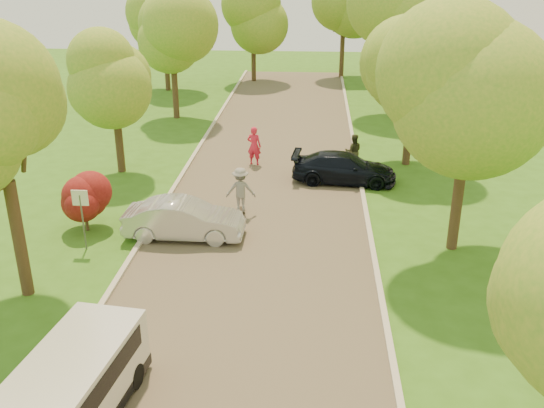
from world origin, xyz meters
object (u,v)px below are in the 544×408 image
(minivan, at_px, (70,392))
(longboard, at_px, (241,211))
(skateboarder, at_px, (241,190))
(person_striped, at_px, (254,146))
(street_sign, at_px, (81,207))
(silver_sedan, at_px, (184,219))
(dark_sedan, at_px, (344,168))
(person_olive, at_px, (353,151))

(minivan, relative_size, longboard, 5.07)
(skateboarder, relative_size, person_striped, 0.94)
(street_sign, relative_size, minivan, 0.46)
(silver_sedan, height_order, person_striped, person_striped)
(dark_sedan, bearing_deg, minivan, 162.85)
(silver_sedan, bearing_deg, person_olive, -37.86)
(dark_sedan, relative_size, skateboarder, 2.58)
(skateboarder, bearing_deg, street_sign, 30.36)
(person_striped, bearing_deg, dark_sedan, 167.32)
(dark_sedan, relative_size, person_striped, 2.43)
(dark_sedan, distance_m, person_olive, 2.04)
(person_striped, height_order, person_olive, person_striped)
(street_sign, xyz_separation_m, person_striped, (4.90, 9.38, -0.62))
(dark_sedan, height_order, longboard, dark_sedan)
(silver_sedan, relative_size, person_olive, 2.59)
(dark_sedan, bearing_deg, street_sign, 133.69)
(skateboarder, bearing_deg, dark_sedan, -141.17)
(dark_sedan, bearing_deg, silver_sedan, 141.16)
(minivan, relative_size, silver_sedan, 1.10)
(silver_sedan, bearing_deg, dark_sedan, -43.47)
(person_olive, bearing_deg, longboard, 48.63)
(minivan, bearing_deg, longboard, 86.50)
(street_sign, bearing_deg, dark_sedan, 38.64)
(skateboarder, bearing_deg, person_striped, -93.48)
(minivan, distance_m, person_olive, 18.81)
(street_sign, height_order, person_olive, street_sign)
(dark_sedan, bearing_deg, person_striped, 68.42)
(person_olive, bearing_deg, street_sign, 41.03)
(street_sign, distance_m, skateboarder, 6.06)
(skateboarder, relative_size, person_olive, 1.08)
(silver_sedan, height_order, dark_sedan, silver_sedan)
(street_sign, height_order, minivan, street_sign)
(street_sign, relative_size, person_olive, 1.32)
(minivan, height_order, longboard, minivan)
(longboard, height_order, person_striped, person_striped)
(street_sign, bearing_deg, person_striped, 62.44)
(minivan, bearing_deg, person_olive, 75.88)
(dark_sedan, height_order, skateboarder, skateboarder)
(street_sign, height_order, person_striped, street_sign)
(dark_sedan, height_order, person_olive, person_olive)
(silver_sedan, relative_size, skateboarder, 2.39)
(skateboarder, bearing_deg, minivan, 75.10)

